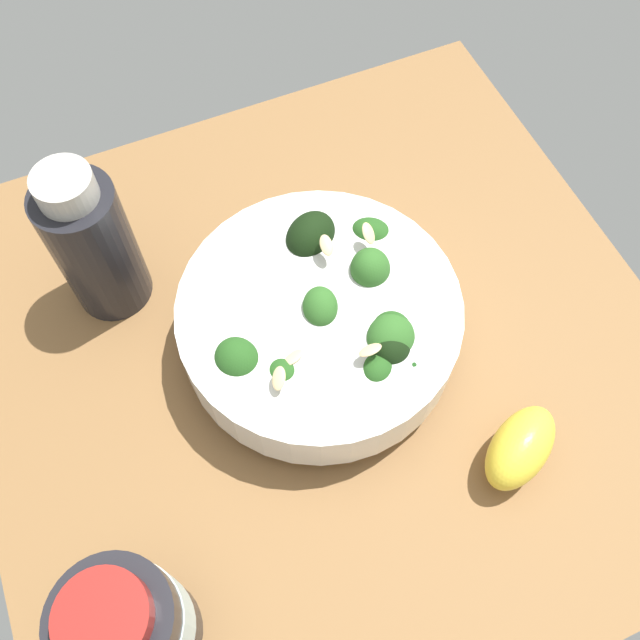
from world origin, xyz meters
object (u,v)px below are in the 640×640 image
Objects in this scene: bowl_of_broccoli at (323,319)px; lemon_wedge at (520,448)px; bottle_short at (93,244)px; bottle_tall at (129,627)px.

bowl_of_broccoli reaches higher than lemon_wedge.
lemon_wedge is (-15.23, -9.66, -1.56)cm from bowl_of_broccoli.
bottle_short is (12.03, 14.84, 3.03)cm from bowl_of_broccoli.
bottle_tall is at bearing 169.16° from bottle_short.
bottle_tall is at bearing 128.69° from bowl_of_broccoli.
lemon_wedge is 0.58× the size of bottle_tall.
lemon_wedge is at bearing -88.10° from bottle_tall.
bottle_tall reaches higher than lemon_wedge.
bowl_of_broccoli is 3.03× the size of lemon_wedge.
bottle_short reaches higher than lemon_wedge.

